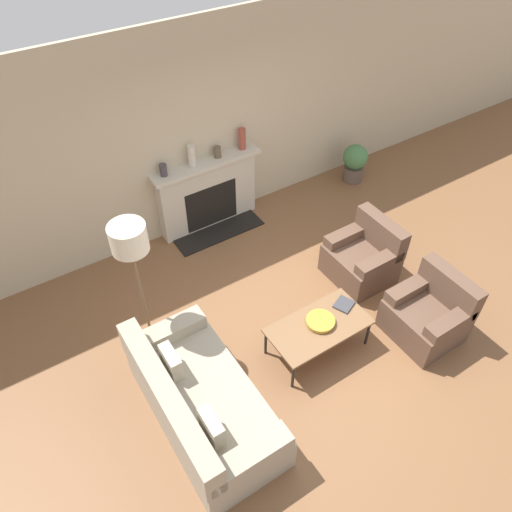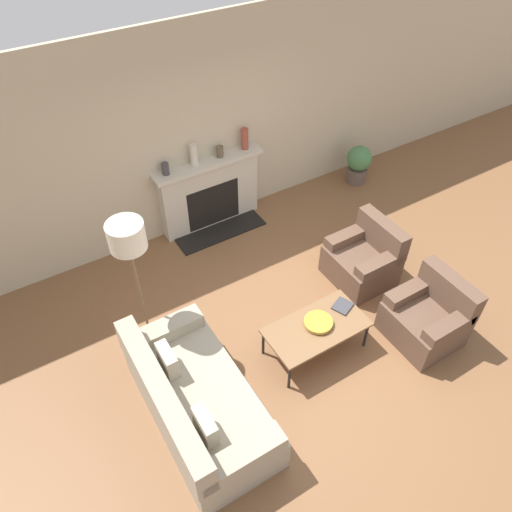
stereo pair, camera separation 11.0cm
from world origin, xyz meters
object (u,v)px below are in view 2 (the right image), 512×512
(fireplace, at_px, (210,194))
(mantel_vase_center_right, at_px, (220,152))
(armchair_near, at_px, (428,317))
(mantel_vase_left, at_px, (165,169))
(couch, at_px, (195,401))
(armchair_far, at_px, (364,259))
(book, at_px, (342,306))
(floor_lamp, at_px, (130,249))
(coffee_table, at_px, (316,328))
(bowl, at_px, (318,322))
(mantel_vase_center_left, at_px, (194,155))
(mantel_vase_right, at_px, (245,139))
(potted_plant, at_px, (358,163))

(fireplace, relative_size, mantel_vase_center_right, 10.18)
(armchair_near, relative_size, mantel_vase_left, 5.05)
(couch, distance_m, armchair_far, 2.85)
(armchair_far, distance_m, book, 0.99)
(mantel_vase_left, bearing_deg, floor_lamp, -123.21)
(book, relative_size, floor_lamp, 0.15)
(armchair_near, height_order, coffee_table, armchair_near)
(coffee_table, xyz_separation_m, bowl, (0.03, 0.02, 0.06))
(coffee_table, relative_size, book, 4.22)
(mantel_vase_center_left, distance_m, mantel_vase_center_right, 0.39)
(couch, bearing_deg, bowl, -87.14)
(book, bearing_deg, mantel_vase_center_right, 70.32)
(fireplace, relative_size, coffee_table, 1.39)
(armchair_far, distance_m, mantel_vase_right, 2.30)
(armchair_near, relative_size, potted_plant, 1.31)
(mantel_vase_center_left, bearing_deg, mantel_vase_left, 180.00)
(fireplace, height_order, potted_plant, fireplace)
(armchair_near, bearing_deg, floor_lamp, -119.44)
(armchair_near, bearing_deg, coffee_table, -111.72)
(mantel_vase_left, distance_m, mantel_vase_center_left, 0.42)
(armchair_far, xyz_separation_m, book, (-0.81, -0.55, 0.12))
(mantel_vase_right, bearing_deg, bowl, -103.39)
(fireplace, relative_size, mantel_vase_right, 5.21)
(armchair_near, relative_size, book, 3.07)
(fireplace, xyz_separation_m, coffee_table, (-0.07, -2.65, -0.13))
(mantel_vase_center_left, bearing_deg, coffee_table, -87.60)
(fireplace, relative_size, floor_lamp, 0.88)
(mantel_vase_center_left, bearing_deg, bowl, -86.83)
(fireplace, distance_m, mantel_vase_left, 0.87)
(armchair_far, bearing_deg, mantel_vase_center_right, -154.68)
(fireplace, height_order, coffee_table, fireplace)
(armchair_near, height_order, mantel_vase_left, mantel_vase_left)
(armchair_near, distance_m, armchair_far, 1.12)
(couch, xyz_separation_m, mantel_vase_right, (2.20, 2.72, 0.91))
(mantel_vase_center_right, bearing_deg, couch, -123.55)
(mantel_vase_left, height_order, potted_plant, mantel_vase_left)
(armchair_near, xyz_separation_m, mantel_vase_center_left, (-1.35, 3.16, 0.91))
(mantel_vase_center_right, relative_size, mantel_vase_right, 0.51)
(couch, distance_m, potted_plant, 4.77)
(armchair_near, xyz_separation_m, mantel_vase_right, (-0.57, 3.16, 0.91))
(armchair_near, height_order, potted_plant, armchair_near)
(couch, height_order, potted_plant, couch)
(couch, xyz_separation_m, coffee_table, (1.53, 0.06, 0.08))
(bowl, relative_size, book, 1.20)
(couch, bearing_deg, mantel_vase_right, -38.90)
(armchair_far, distance_m, mantel_vase_left, 2.82)
(floor_lamp, xyz_separation_m, mantel_vase_left, (1.03, 1.58, -0.34))
(floor_lamp, height_order, mantel_vase_right, floor_lamp)
(fireplace, relative_size, book, 5.87)
(fireplace, xyz_separation_m, armchair_far, (1.16, -2.02, -0.21))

